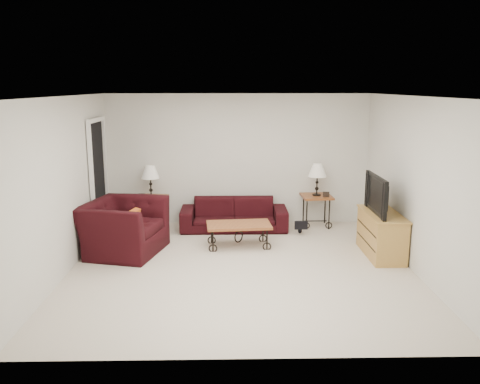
# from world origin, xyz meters

# --- Properties ---
(ground) EXTENTS (5.00, 5.00, 0.00)m
(ground) POSITION_xyz_m (0.00, 0.00, 0.00)
(ground) COLOR beige
(ground) RESTS_ON ground
(wall_back) EXTENTS (5.00, 0.02, 2.50)m
(wall_back) POSITION_xyz_m (0.00, 2.50, 1.25)
(wall_back) COLOR silver
(wall_back) RESTS_ON ground
(wall_front) EXTENTS (5.00, 0.02, 2.50)m
(wall_front) POSITION_xyz_m (0.00, -2.50, 1.25)
(wall_front) COLOR silver
(wall_front) RESTS_ON ground
(wall_left) EXTENTS (0.02, 5.00, 2.50)m
(wall_left) POSITION_xyz_m (-2.50, 0.00, 1.25)
(wall_left) COLOR silver
(wall_left) RESTS_ON ground
(wall_right) EXTENTS (0.02, 5.00, 2.50)m
(wall_right) POSITION_xyz_m (2.50, 0.00, 1.25)
(wall_right) COLOR silver
(wall_right) RESTS_ON ground
(ceiling) EXTENTS (5.00, 5.00, 0.00)m
(ceiling) POSITION_xyz_m (0.00, 0.00, 2.50)
(ceiling) COLOR white
(ceiling) RESTS_ON wall_back
(doorway) EXTENTS (0.08, 0.94, 2.04)m
(doorway) POSITION_xyz_m (-2.47, 1.65, 1.02)
(doorway) COLOR black
(doorway) RESTS_ON ground
(sofa) EXTENTS (1.97, 0.77, 0.58)m
(sofa) POSITION_xyz_m (-0.09, 2.02, 0.29)
(sofa) COLOR black
(sofa) RESTS_ON ground
(side_table_left) EXTENTS (0.62, 0.62, 0.59)m
(side_table_left) POSITION_xyz_m (-1.64, 2.20, 0.30)
(side_table_left) COLOR #995927
(side_table_left) RESTS_ON ground
(side_table_right) EXTENTS (0.59, 0.59, 0.61)m
(side_table_right) POSITION_xyz_m (1.49, 2.20, 0.30)
(side_table_right) COLOR #995927
(side_table_right) RESTS_ON ground
(lamp_left) EXTENTS (0.39, 0.39, 0.59)m
(lamp_left) POSITION_xyz_m (-1.64, 2.20, 0.89)
(lamp_left) COLOR black
(lamp_left) RESTS_ON side_table_left
(lamp_right) EXTENTS (0.37, 0.37, 0.61)m
(lamp_right) POSITION_xyz_m (1.49, 2.20, 0.91)
(lamp_right) COLOR black
(lamp_right) RESTS_ON side_table_right
(photo_frame_left) EXTENTS (0.12, 0.02, 0.10)m
(photo_frame_left) POSITION_xyz_m (-1.79, 2.05, 0.64)
(photo_frame_left) COLOR black
(photo_frame_left) RESTS_ON side_table_left
(photo_frame_right) EXTENTS (0.12, 0.03, 0.10)m
(photo_frame_right) POSITION_xyz_m (1.64, 2.05, 0.66)
(photo_frame_right) COLOR black
(photo_frame_right) RESTS_ON side_table_right
(coffee_table) EXTENTS (1.10, 0.66, 0.40)m
(coffee_table) POSITION_xyz_m (-0.02, 1.00, 0.20)
(coffee_table) COLOR #995927
(coffee_table) RESTS_ON ground
(armchair) EXTENTS (1.40, 1.52, 0.84)m
(armchair) POSITION_xyz_m (-1.88, 0.75, 0.42)
(armchair) COLOR black
(armchair) RESTS_ON ground
(throw_pillow) EXTENTS (0.19, 0.39, 0.38)m
(throw_pillow) POSITION_xyz_m (-1.72, 0.70, 0.52)
(throw_pillow) COLOR #B73817
(throw_pillow) RESTS_ON armchair
(tv_stand) EXTENTS (0.48, 1.15, 0.69)m
(tv_stand) POSITION_xyz_m (2.23, 0.52, 0.35)
(tv_stand) COLOR #B68D43
(tv_stand) RESTS_ON ground
(television) EXTENTS (0.14, 1.03, 0.60)m
(television) POSITION_xyz_m (2.21, 0.52, 0.99)
(television) COLOR black
(television) RESTS_ON tv_stand
(backpack) EXTENTS (0.43, 0.38, 0.46)m
(backpack) POSITION_xyz_m (1.12, 1.73, 0.23)
(backpack) COLOR black
(backpack) RESTS_ON ground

